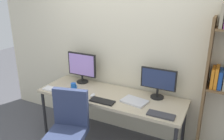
# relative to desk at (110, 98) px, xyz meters

# --- Properties ---
(wall_back) EXTENTS (4.45, 0.10, 2.60)m
(wall_back) POSITION_rel_desk_xyz_m (0.00, 0.42, 0.61)
(wall_back) COLOR beige
(wall_back) RESTS_ON ground_plane
(desk) EXTENTS (2.05, 0.68, 0.74)m
(desk) POSITION_rel_desk_xyz_m (0.00, 0.00, 0.00)
(desk) COLOR tan
(desk) RESTS_ON ground_plane
(office_chair) EXTENTS (0.54, 0.54, 0.99)m
(office_chair) POSITION_rel_desk_xyz_m (-0.24, -0.67, -0.29)
(office_chair) COLOR #2D2D33
(office_chair) RESTS_ON ground_plane
(monitor_left) EXTENTS (0.48, 0.18, 0.47)m
(monitor_left) POSITION_rel_desk_xyz_m (-0.60, 0.21, 0.31)
(monitor_left) COLOR black
(monitor_left) RESTS_ON desk
(monitor_right) EXTENTS (0.47, 0.18, 0.41)m
(monitor_right) POSITION_rel_desk_xyz_m (0.60, 0.21, 0.29)
(monitor_right) COLOR black
(monitor_right) RESTS_ON desk
(keyboard_left) EXTENTS (0.39, 0.13, 0.02)m
(keyboard_left) POSITION_rel_desk_xyz_m (-0.78, -0.23, 0.06)
(keyboard_left) COLOR silver
(keyboard_left) RESTS_ON desk
(keyboard_center) EXTENTS (0.33, 0.13, 0.02)m
(keyboard_center) POSITION_rel_desk_xyz_m (0.00, -0.23, 0.06)
(keyboard_center) COLOR black
(keyboard_center) RESTS_ON desk
(keyboard_right) EXTENTS (0.32, 0.13, 0.02)m
(keyboard_right) POSITION_rel_desk_xyz_m (0.78, -0.23, 0.06)
(keyboard_right) COLOR #38383D
(keyboard_right) RESTS_ON desk
(computer_mouse) EXTENTS (0.06, 0.10, 0.03)m
(computer_mouse) POSITION_rel_desk_xyz_m (-0.20, -0.15, 0.07)
(computer_mouse) COLOR silver
(computer_mouse) RESTS_ON desk
(laptop_closed) EXTENTS (0.35, 0.27, 0.02)m
(laptop_closed) POSITION_rel_desk_xyz_m (0.37, -0.05, 0.06)
(laptop_closed) COLOR silver
(laptop_closed) RESTS_ON desk
(coffee_mug) EXTENTS (0.11, 0.08, 0.09)m
(coffee_mug) POSITION_rel_desk_xyz_m (-0.57, -0.06, 0.10)
(coffee_mug) COLOR blue
(coffee_mug) RESTS_ON desk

